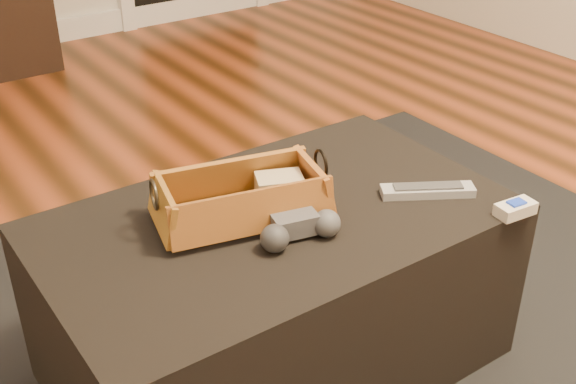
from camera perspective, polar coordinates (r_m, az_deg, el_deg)
floor at (r=1.81m, az=-1.65°, el=-13.68°), size 5.00×5.50×0.01m
area_rug at (r=1.78m, az=0.02°, el=-14.31°), size 2.60×2.00×0.01m
ottoman at (r=1.67m, az=-0.97°, el=-7.99°), size 1.00×0.60×0.42m
tv_remote at (r=1.51m, az=-4.17°, el=-1.68°), size 0.20×0.07×0.02m
cloth_bundle at (r=1.57m, az=-0.68°, el=0.39°), size 0.12×0.10×0.05m
wicker_basket at (r=1.52m, az=-3.70°, el=-0.65°), size 0.40×0.27×0.13m
game_controller at (r=1.45m, az=0.80°, el=-2.81°), size 0.18×0.11×0.06m
silver_remote at (r=1.65m, az=10.98°, el=0.13°), size 0.20×0.15×0.02m
cream_gadget at (r=1.62m, az=17.53°, el=-1.26°), size 0.09×0.05×0.03m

